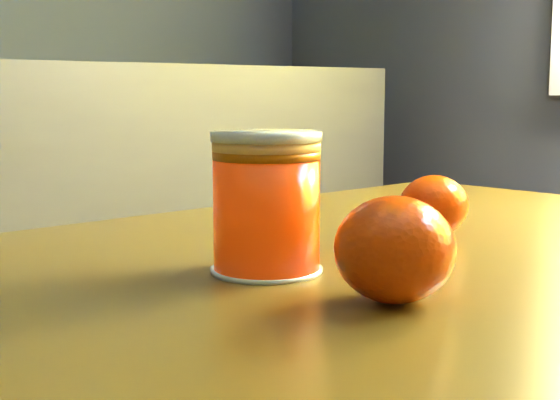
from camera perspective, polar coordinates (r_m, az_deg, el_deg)
table at (r=0.64m, az=8.30°, el=-12.55°), size 1.03×0.78×0.71m
juice_glass at (r=0.57m, az=-1.00°, el=-0.24°), size 0.08×0.08×0.10m
orange_front at (r=0.49m, az=8.38°, el=-3.60°), size 0.09×0.09×0.07m
orange_back at (r=0.73m, az=11.19°, el=-0.39°), size 0.08×0.08×0.06m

